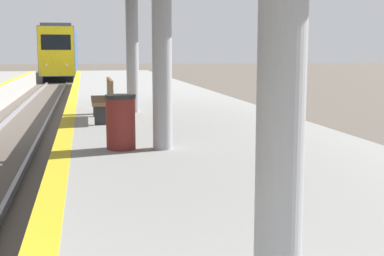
{
  "coord_description": "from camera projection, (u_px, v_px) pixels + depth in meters",
  "views": [
    {
      "loc": [
        2.03,
        -1.47,
        2.57
      ],
      "look_at": [
        5.89,
        17.67,
        -0.29
      ],
      "focal_mm": 50.0,
      "sensor_mm": 36.0,
      "label": 1
    }
  ],
  "objects": [
    {
      "name": "train",
      "position": [
        62.0,
        52.0,
        51.17
      ],
      "size": [
        2.76,
        21.83,
        4.64
      ],
      "color": "black",
      "rests_on": "ground"
    },
    {
      "name": "trash_bin",
      "position": [
        121.0,
        122.0,
        8.39
      ],
      "size": [
        0.48,
        0.48,
        0.86
      ],
      "color": "maroon",
      "rests_on": "platform_right"
    },
    {
      "name": "bench",
      "position": [
        105.0,
        98.0,
        11.86
      ],
      "size": [
        0.44,
        1.84,
        0.92
      ],
      "color": "brown",
      "rests_on": "platform_right"
    }
  ]
}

